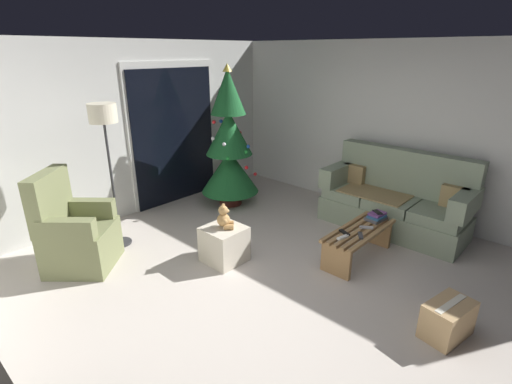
{
  "coord_description": "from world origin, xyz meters",
  "views": [
    {
      "loc": [
        -2.55,
        -2.02,
        2.35
      ],
      "look_at": [
        0.4,
        0.7,
        0.85
      ],
      "focal_mm": 26.74,
      "sensor_mm": 36.0,
      "label": 1
    }
  ],
  "objects": [
    {
      "name": "ground_plane",
      "position": [
        0.0,
        0.0,
        0.0
      ],
      "size": [
        7.0,
        7.0,
        0.0
      ],
      "primitive_type": "plane",
      "color": "#BCB2A8"
    },
    {
      "name": "wall_back",
      "position": [
        0.0,
        3.06,
        1.25
      ],
      "size": [
        5.72,
        0.12,
        2.5
      ],
      "primitive_type": "cube",
      "color": "silver",
      "rests_on": "ground"
    },
    {
      "name": "wall_right",
      "position": [
        2.86,
        0.0,
        1.25
      ],
      "size": [
        0.12,
        6.0,
        2.5
      ],
      "primitive_type": "cube",
      "color": "silver",
      "rests_on": "ground"
    },
    {
      "name": "patio_door_frame",
      "position": [
        0.96,
        2.99,
        1.1
      ],
      "size": [
        1.6,
        0.02,
        2.2
      ],
      "primitive_type": "cube",
      "color": "silver",
      "rests_on": "ground"
    },
    {
      "name": "patio_door_glass",
      "position": [
        0.96,
        2.97,
        1.05
      ],
      "size": [
        1.5,
        0.02,
        2.1
      ],
      "primitive_type": "cube",
      "color": "black",
      "rests_on": "ground"
    },
    {
      "name": "couch",
      "position": [
        2.32,
        -0.13,
        0.4
      ],
      "size": [
        0.78,
        1.94,
        1.08
      ],
      "color": "gray",
      "rests_on": "ground"
    },
    {
      "name": "coffee_table",
      "position": [
        1.23,
        -0.19,
        0.26
      ],
      "size": [
        1.1,
        0.4,
        0.38
      ],
      "color": "#9E7547",
      "rests_on": "ground"
    },
    {
      "name": "remote_silver",
      "position": [
        1.3,
        -0.23,
        0.39
      ],
      "size": [
        0.12,
        0.15,
        0.02
      ],
      "primitive_type": "cube",
      "rotation": [
        0.0,
        0.0,
        0.58
      ],
      "color": "#ADADB2",
      "rests_on": "coffee_table"
    },
    {
      "name": "remote_black",
      "position": [
        1.01,
        -0.12,
        0.39
      ],
      "size": [
        0.1,
        0.16,
        0.02
      ],
      "primitive_type": "cube",
      "rotation": [
        0.0,
        0.0,
        5.89
      ],
      "color": "black",
      "rests_on": "coffee_table"
    },
    {
      "name": "remote_graphite",
      "position": [
        1.07,
        -0.29,
        0.39
      ],
      "size": [
        0.15,
        0.12,
        0.02
      ],
      "primitive_type": "cube",
      "rotation": [
        0.0,
        0.0,
        5.3
      ],
      "color": "#333338",
      "rests_on": "coffee_table"
    },
    {
      "name": "remote_white",
      "position": [
        0.89,
        -0.16,
        0.39
      ],
      "size": [
        0.16,
        0.07,
        0.02
      ],
      "primitive_type": "cube",
      "rotation": [
        0.0,
        0.0,
        1.38
      ],
      "color": "silver",
      "rests_on": "coffee_table"
    },
    {
      "name": "book_stack",
      "position": [
        1.6,
        -0.21,
        0.43
      ],
      "size": [
        0.28,
        0.21,
        0.1
      ],
      "color": "#4C4C51",
      "rests_on": "coffee_table"
    },
    {
      "name": "cell_phone",
      "position": [
        1.61,
        -0.21,
        0.49
      ],
      "size": [
        0.14,
        0.16,
        0.01
      ],
      "primitive_type": "cube",
      "rotation": [
        0.0,
        0.0,
        -0.58
      ],
      "color": "black",
      "rests_on": "book_stack"
    },
    {
      "name": "christmas_tree",
      "position": [
        1.4,
        2.18,
        0.96
      ],
      "size": [
        0.9,
        0.9,
        2.18
      ],
      "color": "#4C1E19",
      "rests_on": "ground"
    },
    {
      "name": "armchair",
      "position": [
        -1.1,
        2.09,
        0.4
      ],
      "size": [
        0.97,
        0.97,
        1.13
      ],
      "color": "olive",
      "rests_on": "ground"
    },
    {
      "name": "floor_lamp",
      "position": [
        -0.51,
        2.24,
        1.51
      ],
      "size": [
        0.32,
        0.32,
        1.78
      ],
      "color": "#2D2D30",
      "rests_on": "ground"
    },
    {
      "name": "ottoman",
      "position": [
        0.11,
        0.94,
        0.21
      ],
      "size": [
        0.44,
        0.44,
        0.43
      ],
      "primitive_type": "cube",
      "color": "beige",
      "rests_on": "ground"
    },
    {
      "name": "teddy_bear_honey",
      "position": [
        0.12,
        0.94,
        0.55
      ],
      "size": [
        0.21,
        0.21,
        0.29
      ],
      "color": "tan",
      "rests_on": "ottoman"
    },
    {
      "name": "cardboard_box_taped_mid_floor",
      "position": [
        0.56,
        -1.41,
        0.16
      ],
      "size": [
        0.5,
        0.37,
        0.33
      ],
      "color": "tan",
      "rests_on": "ground"
    }
  ]
}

